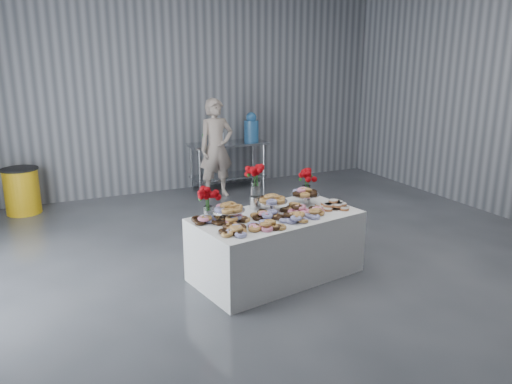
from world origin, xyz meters
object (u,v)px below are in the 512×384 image
at_px(prep_table, 228,157).
at_px(trash_barrel, 22,191).
at_px(water_jug, 251,128).
at_px(display_table, 276,246).
at_px(person, 216,148).

bearing_deg(prep_table, trash_barrel, -180.00).
bearing_deg(water_jug, trash_barrel, 180.00).
height_order(water_jug, trash_barrel, water_jug).
height_order(display_table, trash_barrel, trash_barrel).
distance_m(prep_table, trash_barrel, 3.63).
distance_m(display_table, water_jug, 4.23).
bearing_deg(trash_barrel, water_jug, 0.00).
relative_size(person, trash_barrel, 2.37).
distance_m(water_jug, person, 0.99).
bearing_deg(display_table, water_jug, 69.34).
bearing_deg(person, trash_barrel, 169.60).
xyz_separation_m(water_jug, trash_barrel, (-4.12, 0.00, -0.77)).
bearing_deg(display_table, trash_barrel, 124.30).
xyz_separation_m(display_table, water_jug, (1.47, 3.89, 0.77)).
relative_size(water_jug, trash_barrel, 0.74).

